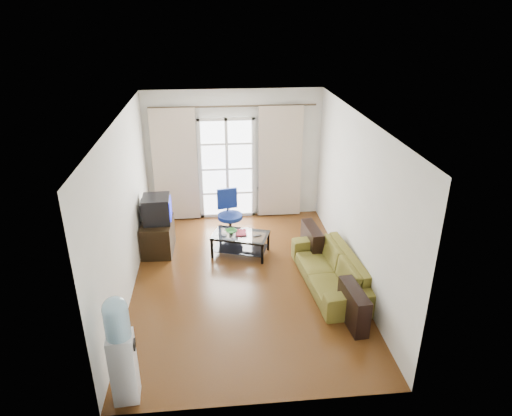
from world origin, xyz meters
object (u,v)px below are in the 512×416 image
(sofa, at_px, (330,270))
(task_chair, at_px, (230,225))
(coffee_table, at_px, (240,241))
(tv_stand, at_px, (158,236))
(water_cooler, at_px, (121,348))
(crt_tv, at_px, (156,209))

(sofa, height_order, task_chair, task_chair)
(coffee_table, height_order, tv_stand, tv_stand)
(sofa, height_order, coffee_table, sofa)
(task_chair, height_order, water_cooler, water_cooler)
(tv_stand, height_order, task_chair, task_chair)
(sofa, xyz_separation_m, coffee_table, (-1.37, 1.16, -0.03))
(coffee_table, bearing_deg, tv_stand, 169.86)
(water_cooler, bearing_deg, sofa, 31.33)
(coffee_table, bearing_deg, crt_tv, 168.49)
(tv_stand, bearing_deg, water_cooler, -88.49)
(sofa, relative_size, coffee_table, 1.81)
(sofa, bearing_deg, coffee_table, -135.28)
(tv_stand, distance_m, crt_tv, 0.54)
(coffee_table, xyz_separation_m, task_chair, (-0.16, 0.63, 0.03))
(crt_tv, bearing_deg, sofa, -28.92)
(crt_tv, bearing_deg, task_chair, 11.82)
(water_cooler, bearing_deg, coffee_table, 60.44)
(coffee_table, distance_m, water_cooler, 3.60)
(tv_stand, distance_m, water_cooler, 3.52)
(tv_stand, bearing_deg, crt_tv, 92.08)
(tv_stand, bearing_deg, task_chair, 17.33)
(sofa, height_order, tv_stand, tv_stand)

